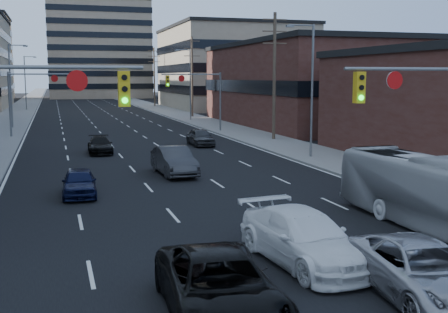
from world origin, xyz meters
name	(u,v)px	position (x,y,z in m)	size (l,w,h in m)	color
road_surface	(80,100)	(0.00, 130.00, 0.01)	(18.00, 300.00, 0.02)	black
sidewalk_left	(29,101)	(-11.50, 130.00, 0.07)	(5.00, 300.00, 0.15)	slate
sidewalk_right	(128,100)	(11.50, 130.00, 0.07)	(5.00, 300.00, 0.15)	slate
storefront_right_mid	(323,86)	(24.00, 50.00, 4.50)	(20.00, 30.00, 9.00)	#472119
office_right_far	(232,69)	(25.00, 88.00, 7.00)	(22.00, 28.00, 14.00)	gray
bg_block_right	(208,75)	(32.00, 130.00, 6.00)	(22.00, 22.00, 12.00)	gray
signal_near_left	(10,118)	(-7.45, 8.00, 4.33)	(6.59, 0.33, 6.00)	slate
signal_near_right	(439,109)	(7.45, 8.00, 4.33)	(6.59, 0.33, 6.00)	slate
signal_far_left	(36,91)	(-7.68, 45.00, 4.30)	(6.09, 0.33, 6.00)	slate
signal_far_right	(198,89)	(7.68, 45.00, 4.30)	(6.09, 0.33, 6.00)	slate
utility_pole_block	(274,74)	(12.20, 36.00, 5.78)	(2.20, 0.28, 11.00)	#4C3D2D
utility_pole_midblock	(192,75)	(12.20, 66.00, 5.78)	(2.20, 0.28, 11.00)	#4C3D2D
utility_pole_distant	(154,76)	(12.20, 96.00, 5.78)	(2.20, 0.28, 11.00)	#4C3D2D
streetlight_left_mid	(12,82)	(-10.34, 55.00, 5.05)	(2.03, 0.22, 9.00)	slate
streetlight_left_far	(26,80)	(-10.34, 90.00, 5.05)	(2.03, 0.22, 9.00)	slate
streetlight_right_near	(310,84)	(10.34, 25.00, 5.05)	(2.03, 0.22, 9.00)	slate
streetlight_right_far	(189,81)	(10.34, 60.00, 5.05)	(2.03, 0.22, 9.00)	slate
black_pickup	(219,287)	(-2.74, 2.20, 0.75)	(2.49, 5.40, 1.50)	black
white_van	(303,238)	(0.74, 5.17, 0.78)	(2.20, 5.40, 1.57)	white
silver_suv	(423,271)	(2.45, 1.84, 0.72)	(2.38, 5.17, 1.44)	#A4A3A8
transit_bus	(436,194)	(6.86, 7.13, 1.35)	(2.26, 9.68, 2.70)	#B8B8B8
sedan_blue	(79,182)	(-5.20, 16.97, 0.65)	(1.53, 3.80, 1.29)	black
sedan_grey_center	(174,161)	(0.22, 21.35, 0.80)	(1.69, 4.84, 1.60)	#303033
sedan_black_far	(100,145)	(-3.07, 31.76, 0.61)	(1.71, 4.20, 1.22)	black
sedan_grey_right	(200,137)	(5.11, 34.22, 0.70)	(1.64, 4.08, 1.39)	#323234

